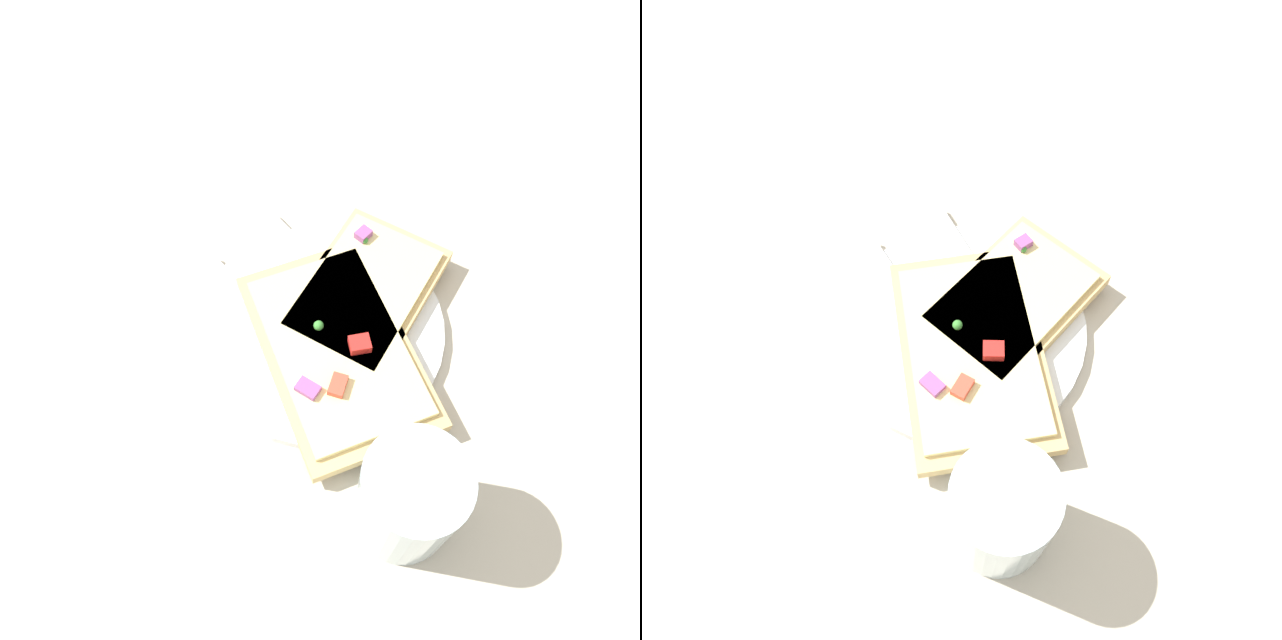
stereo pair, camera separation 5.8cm
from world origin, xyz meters
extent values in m
plane|color=#BCB29E|center=(0.00, 0.00, 0.00)|extent=(4.00, 4.00, 0.00)
cylinder|color=white|center=(0.00, 0.00, 0.01)|extent=(0.23, 0.23, 0.01)
cube|color=silver|center=(0.03, -0.07, 0.01)|extent=(0.02, 0.14, 0.01)
cube|color=silver|center=(0.03, 0.03, 0.01)|extent=(0.03, 0.06, 0.01)
cube|color=silver|center=(0.05, 0.07, 0.01)|extent=(0.01, 0.03, 0.00)
cube|color=silver|center=(0.04, 0.07, 0.01)|extent=(0.01, 0.03, 0.00)
cube|color=silver|center=(0.03, 0.07, 0.01)|extent=(0.01, 0.03, 0.00)
cube|color=silver|center=(0.02, 0.07, 0.01)|extent=(0.01, 0.03, 0.00)
cube|color=silver|center=(-0.05, -0.10, 0.01)|extent=(0.03, 0.08, 0.01)
cube|color=silver|center=(-0.04, 0.01, 0.01)|extent=(0.04, 0.13, 0.00)
cube|color=tan|center=(0.01, 0.03, 0.02)|extent=(0.20, 0.24, 0.01)
cube|color=beige|center=(0.01, 0.03, 0.03)|extent=(0.18, 0.21, 0.01)
sphere|color=#388433|center=(0.01, 0.01, 0.04)|extent=(0.01, 0.01, 0.01)
cube|color=#934C8E|center=(0.06, 0.04, 0.04)|extent=(0.02, 0.02, 0.01)
cube|color=red|center=(0.00, 0.05, 0.04)|extent=(0.02, 0.02, 0.01)
cube|color=#D14733|center=(0.04, 0.06, 0.04)|extent=(0.02, 0.02, 0.01)
cube|color=tan|center=(-0.05, 0.01, 0.02)|extent=(0.19, 0.14, 0.01)
cube|color=beige|center=(-0.05, 0.01, 0.03)|extent=(0.16, 0.13, 0.01)
sphere|color=#388433|center=(-0.09, -0.02, 0.04)|extent=(0.01, 0.01, 0.01)
cube|color=#934C8E|center=(-0.09, -0.03, 0.04)|extent=(0.01, 0.01, 0.01)
sphere|color=tan|center=(0.03, 0.09, 0.02)|extent=(0.01, 0.01, 0.01)
sphere|color=tan|center=(0.00, 0.00, 0.02)|extent=(0.01, 0.01, 0.01)
sphere|color=tan|center=(0.00, 0.01, 0.02)|extent=(0.01, 0.01, 0.01)
sphere|color=tan|center=(-0.08, 0.02, 0.02)|extent=(0.01, 0.01, 0.01)
cylinder|color=silver|center=(0.08, 0.17, 0.06)|extent=(0.08, 0.08, 0.11)
camera|label=1|loc=(0.21, 0.19, 0.52)|focal=35.00mm
camera|label=2|loc=(0.16, 0.23, 0.52)|focal=35.00mm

